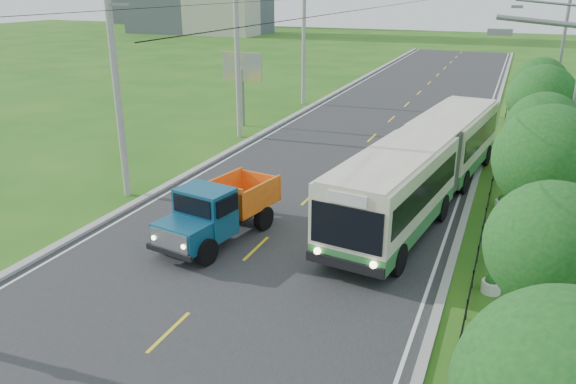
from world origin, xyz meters
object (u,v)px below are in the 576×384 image
Objects in this scene: tree_back at (541,88)px; billboard_left at (242,71)px; bus at (426,161)px; planter_far at (509,156)px; pole_far at (304,43)px; tree_third at (549,164)px; pole_mid at (238,59)px; pole_near at (118,90)px; streetlight_mid at (570,106)px; tree_second at (553,251)px; planter_near at (491,284)px; streetlight_far at (557,64)px; planter_mid at (502,203)px; tree_fourth at (544,134)px; tree_fifth at (543,102)px; dump_truck at (219,208)px.

tree_back is 1.06× the size of billboard_left.
planter_far is at bearing 75.76° from bus.
planter_far is at bearing -33.12° from pole_far.
tree_third reaches higher than billboard_left.
pole_mid is 17.56m from planter_far.
bus is at bearing 132.29° from tree_third.
pole_near is 1.10× the size of streetlight_mid.
tree_second is at bearing -20.74° from pole_near.
planter_near is at bearing -58.01° from pole_far.
tree_second is (18.12, -6.86, -1.57)m from pole_near.
streetlight_far is (0.79, 25.86, 1.38)m from tree_second.
planter_mid is at bearing 18.35° from bus.
streetlight_mid reaches higher than planter_far.
pole_near is at bearing -163.48° from planter_mid.
planter_near is (16.86, -27.00, -4.81)m from pole_far.
pole_far reaches higher than planter_near.
bus is (-4.73, -0.80, -1.54)m from tree_fourth.
tree_back reaches higher than tree_second.
bus is (13.39, -19.66, -3.04)m from pole_far.
pole_mid is at bearing 90.00° from pole_near.
streetlight_mid is (0.79, -6.14, 1.05)m from tree_fifth.
billboard_left reaches higher than dump_truck.
planter_far is (0.00, 16.00, 0.00)m from planter_near.
tree_back is 19.48m from billboard_left.
pole_near is 18.23m from planter_mid.
streetlight_far is 14.88m from planter_mid.
planter_far is 18.56m from billboard_left.
bus is at bearing 115.32° from planter_near.
tree_back is 12.23m from streetlight_mid.
tree_fifth is 6.28m from streetlight_mid.
bus is at bearing -110.28° from tree_back.
pole_mid is at bearing -90.00° from pole_far.
streetlight_far is (0.79, 19.86, 0.92)m from tree_third.
pole_near is 1.00× the size of pole_far.
planter_near is at bearing -90.00° from planter_mid.
pole_mid is 1.82× the size of tree_back.
planter_far is (-1.26, 1.86, -3.57)m from tree_fifth.
tree_back is 20.46m from planter_near.
pole_mid is 12.00m from pole_far.
streetlight_far is 20.56m from billboard_left.
pole_near reaches higher than bus.
streetlight_far reaches higher than tree_fourth.
dump_truck is (-6.85, -7.09, -0.69)m from bus.
tree_back is 13.74m from bus.
tree_third reaches higher than planter_far.
dump_truck reaches higher than planter_near.
planter_mid is at bearing -48.41° from pole_far.
streetlight_far is 1.74× the size of billboard_left.
pole_near is 21.83m from planter_far.
streetlight_far is 7.84m from planter_far.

